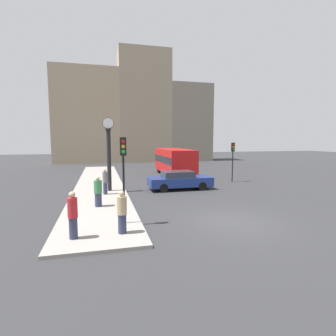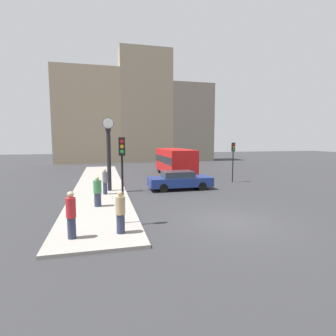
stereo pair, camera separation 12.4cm
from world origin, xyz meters
name	(u,v)px [view 1 (the left image)]	position (x,y,z in m)	size (l,w,h in m)	color
ground_plane	(233,222)	(0.00, 0.00, 0.00)	(120.00, 120.00, 0.00)	#2D2D30
sidewalk_corner	(100,184)	(-5.89, 11.40, 0.06)	(3.58, 26.81, 0.13)	gray
building_row	(135,114)	(-0.18, 33.37, 7.76)	(25.55, 5.00, 18.00)	tan
sedan_car	(180,180)	(-0.15, 7.90, 0.70)	(4.65, 1.79, 1.37)	navy
bus_distant	(175,160)	(1.61, 15.50, 1.54)	(2.59, 7.22, 2.69)	red
traffic_light_near	(123,162)	(-4.83, 0.62, 2.76)	(0.26, 0.24, 3.66)	black
traffic_light_far	(233,154)	(5.27, 10.01, 2.46)	(0.26, 0.24, 3.42)	black
street_clock	(109,154)	(-5.20, 8.07, 2.66)	(0.77, 0.36, 5.05)	black
pedestrian_red_top	(73,215)	(-6.77, -0.70, 1.00)	(0.35, 0.35, 1.73)	#2D334C
pedestrian_green_hoodie	(98,192)	(-5.94, 3.79, 0.92)	(0.42, 0.42, 1.62)	#2D334C
pedestrian_tan_coat	(122,212)	(-5.02, -0.59, 0.94)	(0.37, 0.37, 1.64)	#2D334C
pedestrian_grey_jacket	(105,181)	(-5.52, 6.90, 0.98)	(0.32, 0.32, 1.68)	#2D334C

